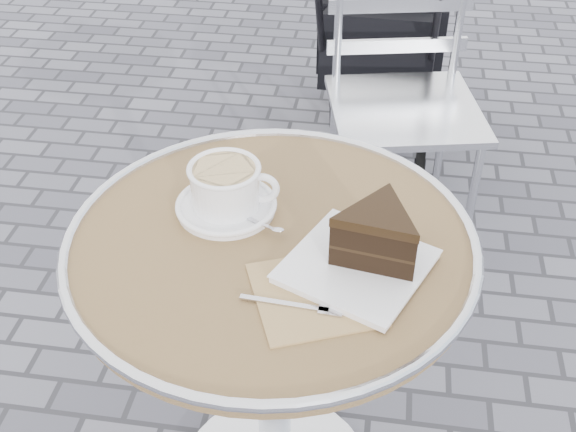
# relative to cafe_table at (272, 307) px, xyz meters

# --- Properties ---
(cafe_table) EXTENTS (0.72, 0.72, 0.74)m
(cafe_table) POSITION_rel_cafe_table_xyz_m (0.00, 0.00, 0.00)
(cafe_table) COLOR silver
(cafe_table) RESTS_ON ground
(cappuccino_set) EXTENTS (0.20, 0.18, 0.09)m
(cappuccino_set) POSITION_rel_cafe_table_xyz_m (-0.09, 0.07, 0.21)
(cappuccino_set) COLOR white
(cappuccino_set) RESTS_ON cafe_table
(cake_plate_set) EXTENTS (0.34, 0.32, 0.11)m
(cake_plate_set) POSITION_rel_cafe_table_xyz_m (0.17, -0.05, 0.22)
(cake_plate_set) COLOR #A7825B
(cake_plate_set) RESTS_ON cafe_table
(bistro_chair) EXTENTS (0.50, 0.50, 0.94)m
(bistro_chair) POSITION_rel_cafe_table_xyz_m (0.21, 1.02, 0.02)
(bistro_chair) COLOR silver
(bistro_chair) RESTS_ON ground
(baby_stroller) EXTENTS (0.45, 0.90, 0.92)m
(baby_stroller) POSITION_rel_cafe_table_xyz_m (0.14, 1.59, -0.15)
(baby_stroller) COLOR black
(baby_stroller) RESTS_ON ground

